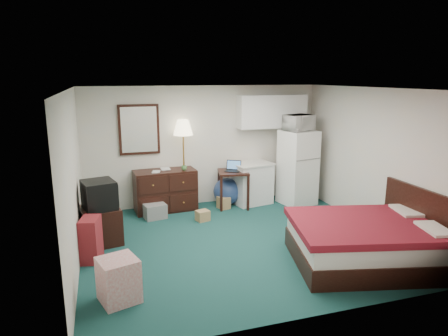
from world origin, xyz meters
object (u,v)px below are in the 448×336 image
object	(u,v)px
desk	(233,189)
kitchen_counter	(251,184)
floor_lamp	(184,164)
bed	(364,243)
dresser	(165,190)
tv_stand	(100,225)
suitcase	(91,239)
fridge	(298,167)

from	to	relation	value
desk	kitchen_counter	xyz separation A→B (m)	(0.46, 0.14, 0.04)
floor_lamp	kitchen_counter	xyz separation A→B (m)	(1.44, -0.14, -0.49)
kitchen_counter	bed	world-z (taller)	kitchen_counter
dresser	tv_stand	xyz separation A→B (m)	(-1.28, -1.32, -0.12)
kitchen_counter	suitcase	size ratio (longest dim) A/B	1.29
dresser	kitchen_counter	xyz separation A→B (m)	(1.85, -0.07, 0.01)
desk	dresser	bearing A→B (deg)	-176.78
floor_lamp	desk	xyz separation A→B (m)	(0.98, -0.28, -0.53)
fridge	bed	size ratio (longest dim) A/B	0.80
kitchen_counter	tv_stand	xyz separation A→B (m)	(-3.13, -1.25, -0.13)
floor_lamp	tv_stand	xyz separation A→B (m)	(-1.69, -1.39, -0.62)
suitcase	floor_lamp	bearing A→B (deg)	61.43
floor_lamp	fridge	size ratio (longest dim) A/B	1.16
floor_lamp	bed	xyz separation A→B (m)	(1.98, -3.32, -0.60)
dresser	tv_stand	bearing A→B (deg)	-138.15
kitchen_counter	fridge	size ratio (longest dim) A/B	0.54
desk	kitchen_counter	world-z (taller)	kitchen_counter
dresser	desk	size ratio (longest dim) A/B	1.59
fridge	dresser	bearing A→B (deg)	160.50
kitchen_counter	fridge	distance (m)	1.05
suitcase	dresser	bearing A→B (deg)	67.53
tv_stand	suitcase	distance (m)	0.66
fridge	suitcase	distance (m)	4.52
floor_lamp	kitchen_counter	size ratio (longest dim) A/B	2.15
floor_lamp	bed	bearing A→B (deg)	-59.25
kitchen_counter	bed	xyz separation A→B (m)	(0.54, -3.18, -0.11)
floor_lamp	fridge	bearing A→B (deg)	-10.59
fridge	suitcase	size ratio (longest dim) A/B	2.39
bed	dresser	bearing A→B (deg)	139.54
floor_lamp	suitcase	distance (m)	2.80
dresser	floor_lamp	bearing A→B (deg)	5.68
desk	tv_stand	bearing A→B (deg)	-145.61
floor_lamp	suitcase	world-z (taller)	floor_lamp
kitchen_counter	suitcase	world-z (taller)	kitchen_counter
dresser	kitchen_counter	world-z (taller)	kitchen_counter
desk	kitchen_counter	bearing A→B (deg)	28.44
suitcase	tv_stand	bearing A→B (deg)	91.40
floor_lamp	suitcase	size ratio (longest dim) A/B	2.78
fridge	suitcase	bearing A→B (deg)	-171.05
floor_lamp	bed	size ratio (longest dim) A/B	0.92
dresser	fridge	world-z (taller)	fridge
floor_lamp	tv_stand	size ratio (longest dim) A/B	2.81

